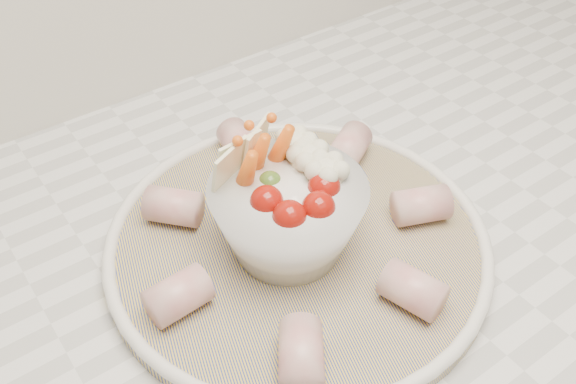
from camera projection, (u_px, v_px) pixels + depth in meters
serving_platter at (298, 242)px, 0.58m from camera, size 0.43×0.43×0.02m
veggie_bowl at (288, 211)px, 0.55m from camera, size 0.14×0.14×0.11m
cured_meat_rolls at (297, 226)px, 0.57m from camera, size 0.29×0.30×0.03m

